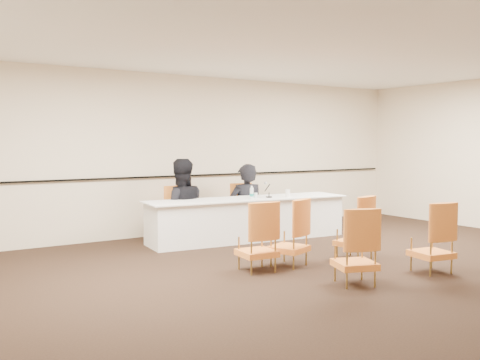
% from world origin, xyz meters
% --- Properties ---
extents(floor, '(10.00, 10.00, 0.00)m').
position_xyz_m(floor, '(0.00, 0.00, 0.00)').
color(floor, black).
rests_on(floor, ground).
extents(ceiling, '(10.00, 10.00, 0.00)m').
position_xyz_m(ceiling, '(0.00, 0.00, 3.00)').
color(ceiling, white).
rests_on(ceiling, ground).
extents(wall_back, '(10.00, 0.04, 3.00)m').
position_xyz_m(wall_back, '(0.00, 4.00, 1.50)').
color(wall_back, '#F5E1C0').
rests_on(wall_back, ground).
extents(wall_rail, '(9.80, 0.04, 0.03)m').
position_xyz_m(wall_rail, '(0.00, 3.96, 1.10)').
color(wall_rail, black).
rests_on(wall_rail, wall_back).
extents(panel_table, '(3.78, 1.22, 0.74)m').
position_xyz_m(panel_table, '(0.36, 2.73, 0.37)').
color(panel_table, white).
rests_on(panel_table, ground).
extents(panelist_main, '(0.77, 0.59, 1.90)m').
position_xyz_m(panelist_main, '(0.67, 3.26, 0.38)').
color(panelist_main, black).
rests_on(panelist_main, ground).
extents(panelist_main_chair, '(0.55, 0.55, 0.95)m').
position_xyz_m(panelist_main_chair, '(0.67, 3.26, 0.47)').
color(panelist_main_chair, orange).
rests_on(panelist_main_chair, ground).
extents(panelist_second, '(1.10, 0.96, 1.91)m').
position_xyz_m(panelist_second, '(-0.65, 3.38, 0.49)').
color(panelist_second, black).
rests_on(panelist_second, ground).
extents(panelist_second_chair, '(0.55, 0.55, 0.95)m').
position_xyz_m(panelist_second_chair, '(-0.65, 3.38, 0.47)').
color(panelist_second_chair, orange).
rests_on(panelist_second_chair, ground).
extents(papers, '(0.35, 0.30, 0.00)m').
position_xyz_m(papers, '(0.76, 2.65, 0.75)').
color(papers, white).
rests_on(papers, panel_table).
extents(microphone, '(0.13, 0.22, 0.28)m').
position_xyz_m(microphone, '(0.72, 2.58, 0.89)').
color(microphone, black).
rests_on(microphone, panel_table).
extents(water_bottle, '(0.08, 0.08, 0.22)m').
position_xyz_m(water_bottle, '(0.36, 2.62, 0.86)').
color(water_bottle, teal).
rests_on(water_bottle, panel_table).
extents(drinking_glass, '(0.06, 0.06, 0.10)m').
position_xyz_m(drinking_glass, '(0.45, 2.62, 0.79)').
color(drinking_glass, white).
rests_on(drinking_glass, panel_table).
extents(coffee_cup, '(0.11, 0.11, 0.13)m').
position_xyz_m(coffee_cup, '(1.07, 2.50, 0.81)').
color(coffee_cup, white).
rests_on(coffee_cup, panel_table).
extents(aud_chair_front_left, '(0.55, 0.55, 0.95)m').
position_xyz_m(aud_chair_front_left, '(-0.84, 0.72, 0.47)').
color(aud_chair_front_left, orange).
rests_on(aud_chair_front_left, ground).
extents(aud_chair_front_mid, '(0.65, 0.65, 0.95)m').
position_xyz_m(aud_chair_front_mid, '(-0.30, 0.72, 0.47)').
color(aud_chair_front_mid, orange).
rests_on(aud_chair_front_mid, ground).
extents(aud_chair_front_right, '(0.60, 0.60, 0.95)m').
position_xyz_m(aud_chair_front_right, '(0.78, 0.53, 0.47)').
color(aud_chair_front_right, orange).
rests_on(aud_chair_front_right, ground).
extents(aud_chair_back_mid, '(0.64, 0.64, 0.95)m').
position_xyz_m(aud_chair_back_mid, '(-0.23, -0.49, 0.47)').
color(aud_chair_back_mid, orange).
rests_on(aud_chair_back_mid, ground).
extents(aud_chair_back_right, '(0.58, 0.58, 0.95)m').
position_xyz_m(aud_chair_back_right, '(1.07, -0.60, 0.47)').
color(aud_chair_back_right, orange).
rests_on(aud_chair_back_right, ground).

